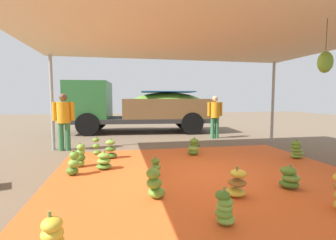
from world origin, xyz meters
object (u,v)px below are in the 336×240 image
worker_0 (64,117)px  banana_bunch_8 (289,178)px  banana_bunch_13 (237,184)px  worker_1 (215,114)px  banana_bunch_12 (155,168)px  banana_bunch_2 (73,164)px  banana_bunch_7 (96,147)px  banana_bunch_11 (104,162)px  banana_bunch_1 (111,150)px  cargo_truck_main (137,106)px  banana_bunch_10 (297,150)px  banana_bunch_9 (80,156)px  banana_bunch_6 (155,184)px  banana_bunch_0 (194,147)px  banana_bunch_5 (224,208)px

worker_0 → banana_bunch_8: bearing=-42.6°
banana_bunch_13 → worker_1: size_ratio=0.29×
banana_bunch_12 → worker_1: (3.09, 4.42, 0.83)m
banana_bunch_2 → banana_bunch_13: (2.82, -1.68, -0.03)m
banana_bunch_7 → banana_bunch_11: 1.60m
banana_bunch_1 → cargo_truck_main: (1.09, 5.25, 1.00)m
banana_bunch_10 → banana_bunch_7: bearing=163.7°
banana_bunch_12 → worker_0: size_ratio=0.24×
banana_bunch_9 → banana_bunch_2: bearing=-94.0°
banana_bunch_12 → banana_bunch_7: bearing=121.0°
banana_bunch_1 → banana_bunch_9: 0.97m
banana_bunch_6 → banana_bunch_9: 2.61m
banana_bunch_6 → worker_1: bearing=59.5°
worker_0 → banana_bunch_13: bearing=-51.1°
cargo_truck_main → banana_bunch_0: bearing=-77.2°
banana_bunch_2 → banana_bunch_13: 3.28m
banana_bunch_5 → banana_bunch_12: bearing=105.3°
banana_bunch_11 → worker_1: bearing=41.8°
banana_bunch_11 → worker_1: worker_1 is taller
banana_bunch_8 → banana_bunch_11: same height
banana_bunch_2 → banana_bunch_12: (1.67, -0.38, -0.06)m
banana_bunch_2 → banana_bunch_12: size_ratio=1.27×
banana_bunch_1 → banana_bunch_8: 4.31m
banana_bunch_12 → cargo_truck_main: (0.14, 6.98, 1.06)m
banana_bunch_7 → worker_1: size_ratio=0.31×
banana_bunch_0 → banana_bunch_7: bearing=167.2°
banana_bunch_6 → banana_bunch_9: (-1.45, 2.17, 0.02)m
banana_bunch_12 → banana_bunch_13: 1.74m
banana_bunch_2 → worker_0: 2.90m
banana_bunch_1 → banana_bunch_7: banana_bunch_1 is taller
banana_bunch_5 → banana_bunch_7: banana_bunch_7 is taller
banana_bunch_7 → banana_bunch_0: bearing=-12.8°
banana_bunch_13 → banana_bunch_9: bearing=139.9°
worker_1 → banana_bunch_2: bearing=-139.7°
banana_bunch_10 → banana_bunch_13: size_ratio=1.07×
banana_bunch_8 → banana_bunch_12: (-2.23, 1.17, -0.01)m
banana_bunch_2 → banana_bunch_0: bearing=23.1°
banana_bunch_0 → worker_1: worker_1 is taller
worker_1 → worker_0: bearing=-166.2°
cargo_truck_main → worker_1: 3.91m
banana_bunch_0 → banana_bunch_11: bearing=-158.4°
banana_bunch_0 → banana_bunch_9: size_ratio=0.90×
banana_bunch_12 → worker_1: worker_1 is taller
banana_bunch_1 → cargo_truck_main: cargo_truck_main is taller
banana_bunch_12 → worker_0: worker_0 is taller
banana_bunch_7 → banana_bunch_2: bearing=-99.0°
banana_bunch_5 → banana_bunch_0: bearing=78.4°
banana_bunch_11 → worker_1: (4.16, 3.72, 0.82)m
banana_bunch_7 → banana_bunch_8: banana_bunch_7 is taller
banana_bunch_7 → banana_bunch_10: banana_bunch_7 is taller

